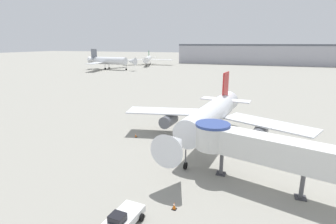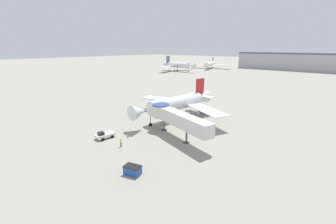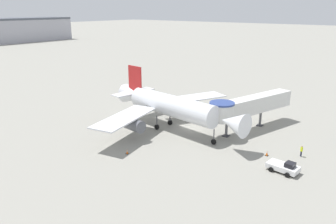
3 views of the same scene
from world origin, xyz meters
name	(u,v)px [view 1 (image 1 of 3)]	position (x,y,z in m)	size (l,w,h in m)	color
ground_plane	(223,150)	(0.00, 0.00, 0.00)	(800.00, 800.00, 0.00)	gray
main_airplane	(210,117)	(-2.52, 2.17, 4.34)	(30.77, 27.82, 10.28)	silver
jet_bridge	(264,148)	(5.39, -8.58, 4.49)	(18.62, 7.86, 6.18)	silver
pushback_tug_white	(123,218)	(-5.73, -19.46, 0.71)	(2.68, 4.21, 1.61)	silver
traffic_cone_near_nose	(174,206)	(-2.30, -15.78, 0.36)	(0.46, 0.46, 0.75)	black
traffic_cone_port_wing	(136,135)	(-14.59, 0.81, 0.33)	(0.42, 0.42, 0.69)	black
traffic_cone_starboard_wing	(291,154)	(9.25, 1.02, 0.35)	(0.45, 0.45, 0.74)	black
background_jet_gray_tail	(110,61)	(-81.47, 100.89, 5.20)	(32.89, 36.82, 11.93)	silver
background_jet_green_tail	(148,59)	(-73.07, 137.80, 4.33)	(34.95, 34.91, 9.83)	white
terminal_building	(284,54)	(18.36, 175.00, 7.34)	(152.86, 21.18, 14.65)	#A8A8B2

